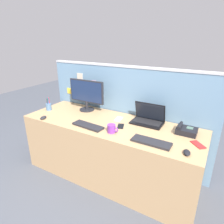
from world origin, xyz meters
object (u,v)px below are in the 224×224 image
(cell_phone_red_case, at_px, (198,145))
(coffee_mug, at_px, (112,129))
(cell_phone_black_slab, at_px, (121,126))
(desktop_monitor, at_px, (86,93))
(computer_mouse_left_hand, at_px, (43,118))
(cell_phone_white_slab, at_px, (119,119))
(pen_cup, at_px, (49,107))
(desk_phone, at_px, (186,130))
(laptop, at_px, (148,118))
(keyboard_main, at_px, (151,142))
(keyboard_spare, at_px, (88,126))
(computer_mouse_right_hand, at_px, (187,153))

(cell_phone_red_case, xyz_separation_m, coffee_mug, (-0.84, -0.18, 0.04))
(cell_phone_black_slab, relative_size, coffee_mug, 1.00)
(coffee_mug, bearing_deg, desktop_monitor, 146.28)
(desktop_monitor, distance_m, cell_phone_red_case, 1.52)
(computer_mouse_left_hand, height_order, cell_phone_white_slab, computer_mouse_left_hand)
(computer_mouse_left_hand, xyz_separation_m, pen_cup, (-0.18, 0.26, 0.03))
(desk_phone, xyz_separation_m, computer_mouse_left_hand, (-1.61, -0.47, -0.02))
(laptop, bearing_deg, keyboard_main, -66.24)
(cell_phone_red_case, bearing_deg, keyboard_spare, 145.18)
(cell_phone_white_slab, bearing_deg, laptop, 4.48)
(keyboard_main, height_order, computer_mouse_right_hand, computer_mouse_right_hand)
(keyboard_spare, height_order, pen_cup, pen_cup)
(pen_cup, bearing_deg, keyboard_main, -6.05)
(cell_phone_black_slab, bearing_deg, keyboard_main, -44.29)
(desk_phone, distance_m, cell_phone_black_slab, 0.70)
(desktop_monitor, bearing_deg, desk_phone, -2.37)
(keyboard_main, bearing_deg, coffee_mug, 179.96)
(computer_mouse_left_hand, bearing_deg, desktop_monitor, 48.50)
(desktop_monitor, distance_m, pen_cup, 0.57)
(desktop_monitor, height_order, computer_mouse_left_hand, desktop_monitor)
(laptop, relative_size, keyboard_main, 0.96)
(desktop_monitor, distance_m, computer_mouse_right_hand, 1.51)
(computer_mouse_right_hand, relative_size, computer_mouse_left_hand, 1.00)
(cell_phone_red_case, distance_m, cell_phone_white_slab, 0.96)
(computer_mouse_right_hand, bearing_deg, cell_phone_black_slab, 149.18)
(computer_mouse_right_hand, relative_size, cell_phone_red_case, 0.67)
(keyboard_spare, xyz_separation_m, computer_mouse_left_hand, (-0.62, -0.09, 0.01))
(laptop, distance_m, cell_phone_white_slab, 0.36)
(coffee_mug, bearing_deg, keyboard_main, -0.54)
(computer_mouse_right_hand, height_order, cell_phone_white_slab, computer_mouse_right_hand)
(laptop, height_order, computer_mouse_right_hand, laptop)
(cell_phone_white_slab, bearing_deg, desktop_monitor, 161.98)
(desk_phone, xyz_separation_m, pen_cup, (-1.79, -0.21, 0.02))
(laptop, bearing_deg, cell_phone_white_slab, -165.77)
(desktop_monitor, height_order, cell_phone_black_slab, desktop_monitor)
(cell_phone_black_slab, height_order, cell_phone_white_slab, same)
(computer_mouse_right_hand, bearing_deg, keyboard_main, 159.56)
(pen_cup, distance_m, coffee_mug, 1.11)
(laptop, bearing_deg, cell_phone_black_slab, -131.40)
(keyboard_spare, relative_size, computer_mouse_left_hand, 3.81)
(cell_phone_black_slab, bearing_deg, pen_cup, 159.62)
(coffee_mug, bearing_deg, pen_cup, 171.76)
(laptop, relative_size, cell_phone_black_slab, 2.91)
(computer_mouse_left_hand, distance_m, cell_phone_red_case, 1.78)
(computer_mouse_left_hand, bearing_deg, desk_phone, 2.97)
(cell_phone_red_case, bearing_deg, cell_phone_black_slab, 135.94)
(desk_phone, distance_m, keyboard_spare, 1.07)
(keyboard_main, xyz_separation_m, cell_phone_white_slab, (-0.54, 0.35, -0.01))
(keyboard_spare, bearing_deg, computer_mouse_right_hand, 3.34)
(pen_cup, relative_size, cell_phone_white_slab, 1.32)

